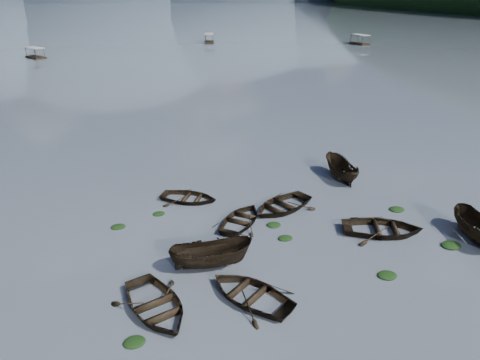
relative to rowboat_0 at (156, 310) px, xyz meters
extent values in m
plane|color=slate|center=(6.35, -2.01, 0.00)|extent=(2400.00, 2400.00, 0.00)
ellipsoid|color=#475666|center=(-53.65, 897.99, 0.00)|extent=(520.00, 520.00, 340.00)
ellipsoid|color=#475666|center=(146.35, 897.99, 0.00)|extent=(520.00, 520.00, 260.00)
ellipsoid|color=#475666|center=(326.35, 897.99, 0.00)|extent=(520.00, 520.00, 220.00)
imported|color=black|center=(0.00, 0.00, 0.00)|extent=(4.99, 5.78, 1.01)
imported|color=black|center=(5.91, 7.53, 0.00)|extent=(5.04, 5.25, 0.89)
imported|color=black|center=(3.18, 3.06, 0.00)|extent=(4.70, 1.88, 1.80)
imported|color=black|center=(4.68, -0.07, 0.00)|extent=(5.57, 5.73, 0.97)
imported|color=black|center=(14.39, 4.28, 0.00)|extent=(5.92, 4.97, 1.05)
imported|color=black|center=(19.73, 2.35, 0.00)|extent=(2.41, 4.86, 1.80)
imported|color=black|center=(2.83, 11.56, 0.00)|extent=(5.17, 4.64, 0.88)
imported|color=black|center=(9.14, 8.83, 0.00)|extent=(6.01, 5.47, 1.02)
imported|color=black|center=(15.49, 13.07, 0.00)|extent=(1.78, 4.64, 1.79)
ellipsoid|color=black|center=(-1.01, -1.92, 0.00)|extent=(0.99, 0.81, 0.22)
ellipsoid|color=black|center=(8.13, 4.92, 0.00)|extent=(0.92, 0.74, 0.20)
ellipsoid|color=black|center=(12.34, 0.08, 0.00)|extent=(1.08, 0.87, 0.23)
ellipsoid|color=black|center=(7.90, 6.67, 0.00)|extent=(0.95, 0.80, 0.21)
ellipsoid|color=black|center=(17.68, 1.95, 0.00)|extent=(1.24, 0.98, 0.26)
ellipsoid|color=black|center=(-2.10, 8.62, 0.00)|extent=(0.96, 0.78, 0.20)
ellipsoid|color=black|center=(0.57, 9.89, 0.00)|extent=(0.85, 0.71, 0.18)
ellipsoid|color=black|center=(17.02, 6.90, 0.00)|extent=(1.07, 0.86, 0.23)
camera|label=1|loc=(0.45, -16.84, 14.09)|focal=32.00mm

